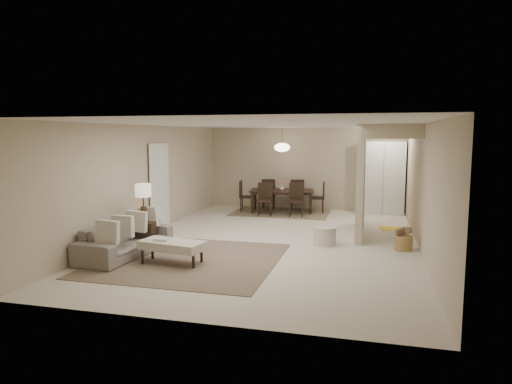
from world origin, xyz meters
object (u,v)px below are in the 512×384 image
(ottoman_bench, at_px, (172,246))
(dining_table, at_px, (282,201))
(wicker_basket, at_px, (404,243))
(sofa, at_px, (126,240))
(side_table, at_px, (144,235))
(pantry_cabinet, at_px, (383,178))
(round_pouf, at_px, (325,236))

(ottoman_bench, relative_size, dining_table, 0.66)
(wicker_basket, height_order, dining_table, dining_table)
(sofa, bearing_deg, side_table, 0.81)
(sofa, xyz_separation_m, wicker_basket, (5.14, 1.73, -0.16))
(pantry_cabinet, relative_size, sofa, 0.99)
(side_table, height_order, wicker_basket, side_table)
(pantry_cabinet, xyz_separation_m, side_table, (-4.75, -5.40, -0.78))
(pantry_cabinet, distance_m, round_pouf, 4.51)
(sofa, bearing_deg, pantry_cabinet, -33.16)
(pantry_cabinet, relative_size, side_table, 3.83)
(dining_table, bearing_deg, sofa, -116.85)
(wicker_basket, distance_m, dining_table, 5.03)
(sofa, xyz_separation_m, round_pouf, (3.57, 1.79, -0.12))
(side_table, relative_size, round_pouf, 1.13)
(ottoman_bench, bearing_deg, side_table, 147.91)
(wicker_basket, xyz_separation_m, dining_table, (-3.22, 3.86, 0.18))
(sofa, xyz_separation_m, side_table, (0.05, 0.63, -0.04))
(sofa, relative_size, wicker_basket, 6.17)
(pantry_cabinet, distance_m, sofa, 7.75)
(ottoman_bench, bearing_deg, pantry_cabinet, 69.53)
(sofa, height_order, side_table, sofa)
(sofa, height_order, dining_table, dining_table)
(ottoman_bench, bearing_deg, wicker_basket, 36.51)
(side_table, bearing_deg, round_pouf, 18.14)
(pantry_cabinet, bearing_deg, side_table, -131.31)
(ottoman_bench, distance_m, side_table, 1.40)
(round_pouf, bearing_deg, pantry_cabinet, 73.88)
(side_table, relative_size, wicker_basket, 1.59)
(round_pouf, bearing_deg, ottoman_bench, -139.97)
(pantry_cabinet, height_order, wicker_basket, pantry_cabinet)
(round_pouf, bearing_deg, side_table, -161.86)
(wicker_basket, relative_size, dining_table, 0.18)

